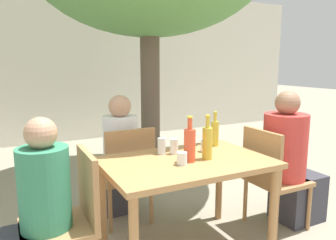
# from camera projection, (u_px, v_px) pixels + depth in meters

# --- Properties ---
(cafe_building_wall) EXTENTS (10.00, 0.08, 2.80)m
(cafe_building_wall) POSITION_uv_depth(u_px,v_px,m) (73.00, 65.00, 5.93)
(cafe_building_wall) COLOR silver
(cafe_building_wall) RESTS_ON ground_plane
(dining_table_front) EXTENTS (1.21, 0.80, 0.73)m
(dining_table_front) POSITION_uv_depth(u_px,v_px,m) (186.00, 172.00, 2.42)
(dining_table_front) COLOR #B27F4C
(dining_table_front) RESTS_ON ground_plane
(patio_chair_0) EXTENTS (0.44, 0.44, 0.88)m
(patio_chair_0) POSITION_uv_depth(u_px,v_px,m) (71.00, 213.00, 2.07)
(patio_chair_0) COLOR #A87A4C
(patio_chair_0) RESTS_ON ground_plane
(patio_chair_1) EXTENTS (0.44, 0.44, 0.88)m
(patio_chair_1) POSITION_uv_depth(u_px,v_px,m) (271.00, 173.00, 2.81)
(patio_chair_1) COLOR #A87A4C
(patio_chair_1) RESTS_ON ground_plane
(patio_chair_2) EXTENTS (0.44, 0.44, 0.88)m
(patio_chair_2) POSITION_uv_depth(u_px,v_px,m) (127.00, 170.00, 2.89)
(patio_chair_2) COLOR #A87A4C
(patio_chair_2) RESTS_ON ground_plane
(person_seated_0) EXTENTS (0.55, 0.31, 1.12)m
(person_seated_0) POSITION_uv_depth(u_px,v_px,m) (30.00, 222.00, 1.96)
(person_seated_0) COLOR #383842
(person_seated_0) RESTS_ON ground_plane
(person_seated_1) EXTENTS (0.59, 0.38, 1.20)m
(person_seated_1) POSITION_uv_depth(u_px,v_px,m) (290.00, 164.00, 2.90)
(person_seated_1) COLOR #383842
(person_seated_1) RESTS_ON ground_plane
(person_seated_2) EXTENTS (0.32, 0.56, 1.15)m
(person_seated_2) POSITION_uv_depth(u_px,v_px,m) (118.00, 162.00, 3.09)
(person_seated_2) COLOR #383842
(person_seated_2) RESTS_ON ground_plane
(oil_cruet_0) EXTENTS (0.07, 0.07, 0.30)m
(oil_cruet_0) POSITION_uv_depth(u_px,v_px,m) (215.00, 133.00, 2.79)
(oil_cruet_0) COLOR gold
(oil_cruet_0) RESTS_ON dining_table_front
(oil_cruet_1) EXTENTS (0.07, 0.07, 0.33)m
(oil_cruet_1) POSITION_uv_depth(u_px,v_px,m) (207.00, 142.00, 2.40)
(oil_cruet_1) COLOR gold
(oil_cruet_1) RESTS_ON dining_table_front
(soda_bottle_2) EXTENTS (0.08, 0.08, 0.33)m
(soda_bottle_2) POSITION_uv_depth(u_px,v_px,m) (189.00, 144.00, 2.34)
(soda_bottle_2) COLOR #DB4C2D
(soda_bottle_2) RESTS_ON dining_table_front
(drinking_glass_0) EXTENTS (0.06, 0.06, 0.13)m
(drinking_glass_0) POSITION_uv_depth(u_px,v_px,m) (162.00, 146.00, 2.54)
(drinking_glass_0) COLOR silver
(drinking_glass_0) RESTS_ON dining_table_front
(drinking_glass_1) EXTENTS (0.08, 0.08, 0.10)m
(drinking_glass_1) POSITION_uv_depth(u_px,v_px,m) (206.00, 145.00, 2.61)
(drinking_glass_1) COLOR white
(drinking_glass_1) RESTS_ON dining_table_front
(drinking_glass_2) EXTENTS (0.07, 0.07, 0.09)m
(drinking_glass_2) POSITION_uv_depth(u_px,v_px,m) (182.00, 158.00, 2.28)
(drinking_glass_2) COLOR white
(drinking_glass_2) RESTS_ON dining_table_front
(drinking_glass_3) EXTENTS (0.06, 0.06, 0.12)m
(drinking_glass_3) POSITION_uv_depth(u_px,v_px,m) (174.00, 146.00, 2.55)
(drinking_glass_3) COLOR white
(drinking_glass_3) RESTS_ON dining_table_front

